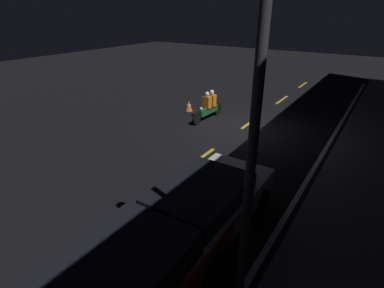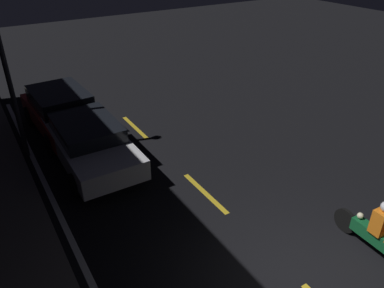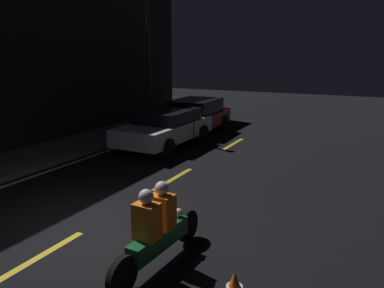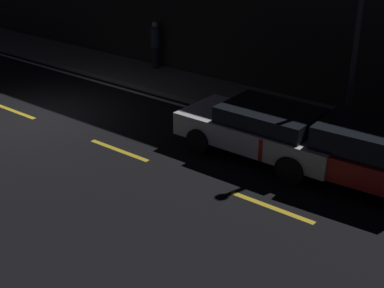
{
  "view_description": "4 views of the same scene",
  "coord_description": "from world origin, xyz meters",
  "px_view_note": "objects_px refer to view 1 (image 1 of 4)",
  "views": [
    {
      "loc": [
        11.43,
        4.93,
        4.8
      ],
      "look_at": [
        4.04,
        0.05,
        0.79
      ],
      "focal_mm": 28.0,
      "sensor_mm": 36.0,
      "label": 1
    },
    {
      "loc": [
        -3.12,
        4.5,
        6.01
      ],
      "look_at": [
        4.41,
        -0.15,
        1.01
      ],
      "focal_mm": 35.0,
      "sensor_mm": 36.0,
      "label": 2
    },
    {
      "loc": [
        -4.77,
        -4.74,
        3.23
      ],
      "look_at": [
        3.95,
        -0.34,
        0.9
      ],
      "focal_mm": 35.0,
      "sensor_mm": 36.0,
      "label": 3
    },
    {
      "loc": [
        12.61,
        -8.6,
        5.93
      ],
      "look_at": [
        5.77,
        0.14,
        0.78
      ],
      "focal_mm": 50.0,
      "sensor_mm": 36.0,
      "label": 4
    }
  ],
  "objects_px": {
    "taxi_red": "(129,281)",
    "street_lamp": "(253,140)",
    "motorcycle": "(209,106)",
    "traffic_cone_near": "(189,106)",
    "sedan_white": "(204,204)"
  },
  "relations": [
    {
      "from": "sedan_white",
      "to": "street_lamp",
      "type": "xyz_separation_m",
      "value": [
        1.44,
        1.58,
        2.51
      ]
    },
    {
      "from": "sedan_white",
      "to": "traffic_cone_near",
      "type": "relative_size",
      "value": 7.6
    },
    {
      "from": "taxi_red",
      "to": "street_lamp",
      "type": "relative_size",
      "value": 0.74
    },
    {
      "from": "taxi_red",
      "to": "street_lamp",
      "type": "height_order",
      "value": "street_lamp"
    },
    {
      "from": "sedan_white",
      "to": "traffic_cone_near",
      "type": "distance_m",
      "value": 9.07
    },
    {
      "from": "taxi_red",
      "to": "motorcycle",
      "type": "distance_m",
      "value": 10.21
    },
    {
      "from": "motorcycle",
      "to": "street_lamp",
      "type": "distance_m",
      "value": 10.31
    },
    {
      "from": "taxi_red",
      "to": "motorcycle",
      "type": "height_order",
      "value": "taxi_red"
    },
    {
      "from": "sedan_white",
      "to": "motorcycle",
      "type": "xyz_separation_m",
      "value": [
        -6.87,
        -3.92,
        -0.09
      ]
    },
    {
      "from": "sedan_white",
      "to": "taxi_red",
      "type": "height_order",
      "value": "taxi_red"
    },
    {
      "from": "sedan_white",
      "to": "taxi_red",
      "type": "relative_size",
      "value": 0.99
    },
    {
      "from": "taxi_red",
      "to": "traffic_cone_near",
      "type": "relative_size",
      "value": 7.66
    },
    {
      "from": "sedan_white",
      "to": "taxi_red",
      "type": "bearing_deg",
      "value": -177.77
    },
    {
      "from": "motorcycle",
      "to": "traffic_cone_near",
      "type": "distance_m",
      "value": 1.54
    },
    {
      "from": "taxi_red",
      "to": "motorcycle",
      "type": "bearing_deg",
      "value": 20.54
    }
  ]
}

